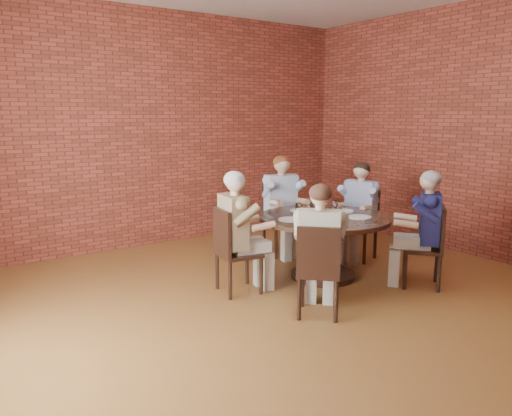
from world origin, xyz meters
TOP-DOWN VIEW (x-y plane):
  - floor at (0.00, 0.00)m, footprint 7.00×7.00m
  - wall_back at (0.00, 3.50)m, footprint 7.00×0.00m
  - wall_right at (3.25, 0.00)m, footprint 0.00×7.00m
  - dining_table at (0.90, 0.86)m, footprint 1.53×1.53m
  - chair_a at (1.88, 1.20)m, footprint 0.52×0.52m
  - diner_a at (1.80, 1.17)m, footprint 0.76×0.68m
  - chair_b at (1.14, 2.03)m, footprint 0.52×0.52m
  - diner_b at (1.12, 1.95)m, footprint 0.67×0.77m
  - chair_c at (-0.27, 1.04)m, footprint 0.48×0.48m
  - diner_c at (-0.19, 1.03)m, footprint 0.72×0.62m
  - chair_d at (0.04, 0.00)m, footprint 0.57×0.57m
  - diner_d at (0.10, 0.06)m, footprint 0.79×0.79m
  - chair_e at (1.66, -0.05)m, footprint 0.59×0.59m
  - diner_e at (1.61, 0.01)m, footprint 0.80×0.82m
  - plate_a at (1.27, 0.93)m, footprint 0.26×0.26m
  - plate_b at (0.86, 1.25)m, footprint 0.26×0.26m
  - plate_c at (0.42, 0.91)m, footprint 0.26×0.26m
  - plate_d at (1.16, 0.55)m, footprint 0.26×0.26m
  - glass_a at (1.16, 0.96)m, footprint 0.07×0.07m
  - glass_b at (1.01, 1.04)m, footprint 0.07×0.07m
  - glass_c at (0.69, 1.09)m, footprint 0.07×0.07m
  - glass_d at (0.76, 0.92)m, footprint 0.07×0.07m
  - glass_e at (0.65, 0.78)m, footprint 0.07×0.07m
  - glass_f at (0.74, 0.51)m, footprint 0.07×0.07m
  - glass_g at (0.95, 0.66)m, footprint 0.07×0.07m
  - smartphone at (1.30, 0.61)m, footprint 0.11×0.15m

SIDE VIEW (x-z plane):
  - floor at x=0.00m, z-range 0.00..0.00m
  - chair_d at x=0.04m, z-range 0.04..0.95m
  - chair_a at x=1.88m, z-range 0.04..0.96m
  - chair_e at x=1.66m, z-range 0.04..0.97m
  - chair_c at x=-0.27m, z-range 0.04..0.98m
  - chair_b at x=1.14m, z-range 0.04..0.99m
  - dining_table at x=0.90m, z-range 0.15..0.90m
  - diner_d at x=0.10m, z-range 0.00..1.29m
  - diner_a at x=1.80m, z-range 0.00..1.30m
  - diner_e at x=1.61m, z-range 0.00..1.31m
  - diner_c at x=-0.19m, z-range 0.00..1.33m
  - diner_b at x=1.12m, z-range 0.00..1.37m
  - smartphone at x=1.30m, z-range 0.75..0.76m
  - plate_a at x=1.27m, z-range 0.75..0.76m
  - plate_b at x=0.86m, z-range 0.75..0.76m
  - plate_c at x=0.42m, z-range 0.75..0.76m
  - plate_d at x=1.16m, z-range 0.75..0.76m
  - glass_a at x=1.16m, z-range 0.75..0.89m
  - glass_b at x=1.01m, z-range 0.75..0.89m
  - glass_c at x=0.69m, z-range 0.75..0.89m
  - glass_d at x=0.76m, z-range 0.75..0.89m
  - glass_e at x=0.65m, z-range 0.75..0.89m
  - glass_f at x=0.74m, z-range 0.75..0.89m
  - glass_g at x=0.95m, z-range 0.75..0.89m
  - wall_back at x=0.00m, z-range -1.80..5.20m
  - wall_right at x=3.25m, z-range -1.80..5.20m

